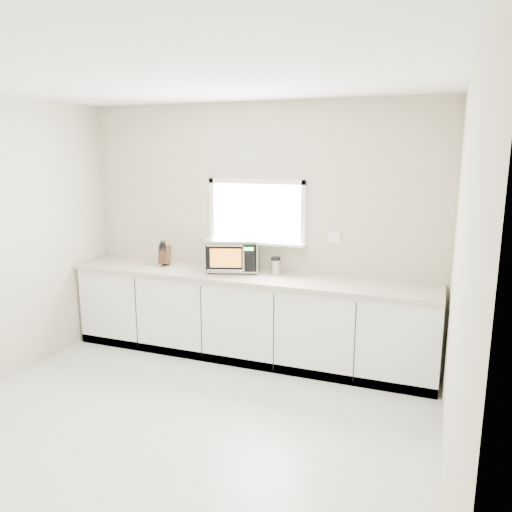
% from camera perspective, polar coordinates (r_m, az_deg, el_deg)
% --- Properties ---
extents(ground, '(4.00, 4.00, 0.00)m').
position_cam_1_polar(ground, '(4.19, -10.19, -19.84)').
color(ground, beige).
rests_on(ground, ground).
extents(back_wall, '(4.00, 0.17, 2.70)m').
position_cam_1_polar(back_wall, '(5.43, 0.14, 3.14)').
color(back_wall, '#C1B999').
rests_on(back_wall, ground).
extents(cabinets, '(3.92, 0.60, 0.88)m').
position_cam_1_polar(cabinets, '(5.39, -0.99, -7.08)').
color(cabinets, white).
rests_on(cabinets, ground).
extents(countertop, '(3.92, 0.64, 0.04)m').
position_cam_1_polar(countertop, '(5.24, -1.05, -2.35)').
color(countertop, beige).
rests_on(countertop, cabinets).
extents(microwave, '(0.65, 0.58, 0.36)m').
position_cam_1_polar(microwave, '(5.39, -2.65, 0.28)').
color(microwave, black).
rests_on(microwave, countertop).
extents(knife_block, '(0.14, 0.22, 0.29)m').
position_cam_1_polar(knife_block, '(5.74, -10.41, 0.18)').
color(knife_block, '#422617').
rests_on(knife_block, countertop).
extents(cutting_board, '(0.27, 0.06, 0.27)m').
position_cam_1_polar(cutting_board, '(5.59, -3.86, 0.14)').
color(cutting_board, '#956539').
rests_on(cutting_board, countertop).
extents(coffee_grinder, '(0.12, 0.12, 0.19)m').
position_cam_1_polar(coffee_grinder, '(5.25, 2.26, -1.08)').
color(coffee_grinder, '#B0B3B8').
rests_on(coffee_grinder, countertop).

